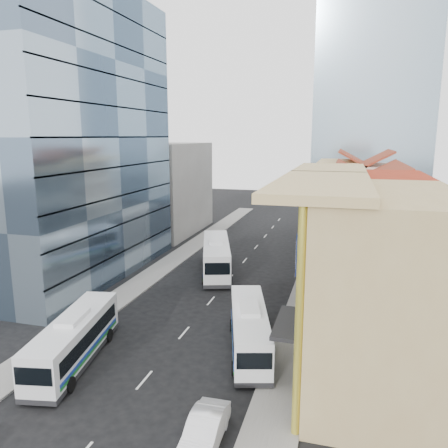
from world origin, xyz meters
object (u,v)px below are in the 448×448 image
(office_tower, at_px, (68,137))
(shophouse_tan, at_px, (381,289))
(bus_left_far, at_px, (216,256))
(bus_left_near, at_px, (74,338))
(sedan_right, at_px, (204,431))
(bus_right, at_px, (249,328))

(office_tower, bearing_deg, shophouse_tan, -24.30)
(office_tower, distance_m, bus_left_far, 20.36)
(shophouse_tan, bearing_deg, bus_left_far, 130.95)
(bus_left_near, bearing_deg, office_tower, 113.24)
(shophouse_tan, distance_m, bus_left_far, 24.74)
(office_tower, relative_size, bus_left_near, 2.81)
(office_tower, relative_size, sedan_right, 6.42)
(bus_right, bearing_deg, sedan_right, -105.74)
(shophouse_tan, height_order, office_tower, office_tower)
(bus_left_near, bearing_deg, bus_left_far, 70.26)
(bus_left_near, bearing_deg, bus_right, 13.35)
(bus_left_far, height_order, bus_right, bus_left_far)
(shophouse_tan, bearing_deg, bus_left_near, -170.71)
(bus_left_far, height_order, sedan_right, bus_left_far)
(shophouse_tan, relative_size, bus_left_far, 1.14)
(bus_right, bearing_deg, bus_left_far, 98.38)
(office_tower, height_order, bus_left_far, office_tower)
(office_tower, xyz_separation_m, bus_left_far, (15.00, 4.44, -13.03))
(bus_right, bearing_deg, shophouse_tan, -26.93)
(office_tower, bearing_deg, bus_right, -28.70)
(office_tower, xyz_separation_m, bus_left_near, (11.50, -17.19, -13.29))
(bus_right, xyz_separation_m, sedan_right, (0.00, -10.25, -0.92))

